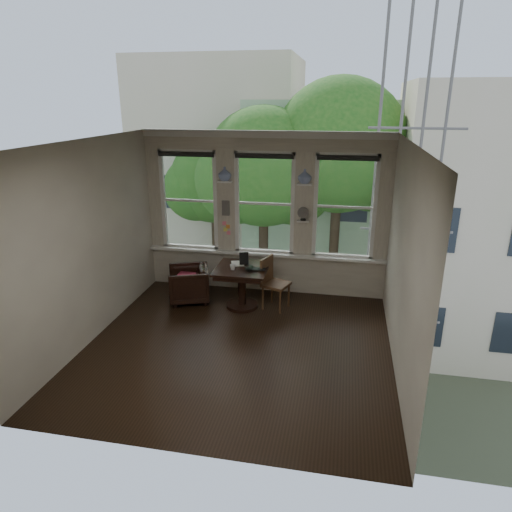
% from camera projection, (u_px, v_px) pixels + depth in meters
% --- Properties ---
extents(ground, '(4.50, 4.50, 0.00)m').
position_uv_depth(ground, '(238.00, 346.00, 6.86)').
color(ground, black).
rests_on(ground, ground).
extents(ceiling, '(4.50, 4.50, 0.00)m').
position_uv_depth(ceiling, '(235.00, 142.00, 5.88)').
color(ceiling, silver).
rests_on(ceiling, ground).
extents(wall_back, '(4.50, 0.00, 4.50)m').
position_uv_depth(wall_back, '(265.00, 214.00, 8.46)').
color(wall_back, beige).
rests_on(wall_back, ground).
extents(wall_front, '(4.50, 0.00, 4.50)m').
position_uv_depth(wall_front, '(181.00, 327.00, 4.29)').
color(wall_front, beige).
rests_on(wall_front, ground).
extents(wall_left, '(0.00, 4.50, 4.50)m').
position_uv_depth(wall_left, '(90.00, 243.00, 6.78)').
color(wall_left, beige).
rests_on(wall_left, ground).
extents(wall_right, '(0.00, 4.50, 4.50)m').
position_uv_depth(wall_right, '(404.00, 262.00, 5.96)').
color(wall_right, beige).
rests_on(wall_right, ground).
extents(window_left, '(1.10, 0.12, 1.90)m').
position_uv_depth(window_left, '(190.00, 200.00, 8.66)').
color(window_left, white).
rests_on(window_left, ground).
extents(window_center, '(1.10, 0.12, 1.90)m').
position_uv_depth(window_center, '(265.00, 203.00, 8.39)').
color(window_center, white).
rests_on(window_center, ground).
extents(window_right, '(1.10, 0.12, 1.90)m').
position_uv_depth(window_right, '(345.00, 207.00, 8.13)').
color(window_right, white).
rests_on(window_right, ground).
extents(shelf_left, '(0.26, 0.16, 0.03)m').
position_uv_depth(shelf_left, '(225.00, 181.00, 8.30)').
color(shelf_left, white).
rests_on(shelf_left, ground).
extents(shelf_right, '(0.26, 0.16, 0.03)m').
position_uv_depth(shelf_right, '(304.00, 184.00, 8.04)').
color(shelf_right, white).
rests_on(shelf_right, ground).
extents(intercom, '(0.14, 0.06, 0.28)m').
position_uv_depth(intercom, '(226.00, 208.00, 8.49)').
color(intercom, '#59544F').
rests_on(intercom, ground).
extents(sticky_notes, '(0.16, 0.01, 0.24)m').
position_uv_depth(sticky_notes, '(226.00, 226.00, 8.61)').
color(sticky_notes, pink).
rests_on(sticky_notes, ground).
extents(desk_fan, '(0.20, 0.20, 0.24)m').
position_uv_depth(desk_fan, '(303.00, 216.00, 8.21)').
color(desk_fan, '#59544F').
rests_on(desk_fan, ground).
extents(vase_left, '(0.24, 0.24, 0.25)m').
position_uv_depth(vase_left, '(225.00, 174.00, 8.26)').
color(vase_left, white).
rests_on(vase_left, shelf_left).
extents(vase_right, '(0.24, 0.24, 0.25)m').
position_uv_depth(vase_right, '(305.00, 176.00, 7.99)').
color(vase_right, white).
rests_on(vase_right, shelf_right).
extents(table, '(0.90, 0.90, 0.75)m').
position_uv_depth(table, '(242.00, 287.00, 8.04)').
color(table, black).
rests_on(table, ground).
extents(armchair_left, '(0.91, 0.90, 0.65)m').
position_uv_depth(armchair_left, '(189.00, 284.00, 8.31)').
color(armchair_left, black).
rests_on(armchair_left, ground).
extents(cushion_red, '(0.45, 0.45, 0.06)m').
position_uv_depth(cushion_red, '(188.00, 278.00, 8.27)').
color(cushion_red, maroon).
rests_on(cushion_red, armchair_left).
extents(side_chair_right, '(0.53, 0.53, 0.92)m').
position_uv_depth(side_chair_right, '(276.00, 284.00, 7.97)').
color(side_chair_right, '#412417').
rests_on(side_chair_right, ground).
extents(laptop, '(0.35, 0.23, 0.03)m').
position_uv_depth(laptop, '(255.00, 270.00, 7.75)').
color(laptop, black).
rests_on(laptop, table).
extents(mug, '(0.13, 0.13, 0.09)m').
position_uv_depth(mug, '(233.00, 267.00, 7.80)').
color(mug, white).
rests_on(mug, table).
extents(drinking_glass, '(0.16, 0.16, 0.11)m').
position_uv_depth(drinking_glass, '(249.00, 269.00, 7.72)').
color(drinking_glass, white).
rests_on(drinking_glass, table).
extents(tablet, '(0.18, 0.12, 0.22)m').
position_uv_depth(tablet, '(244.00, 259.00, 8.04)').
color(tablet, black).
rests_on(tablet, table).
extents(papers, '(0.30, 0.35, 0.00)m').
position_uv_depth(papers, '(238.00, 264.00, 8.11)').
color(papers, silver).
rests_on(papers, table).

